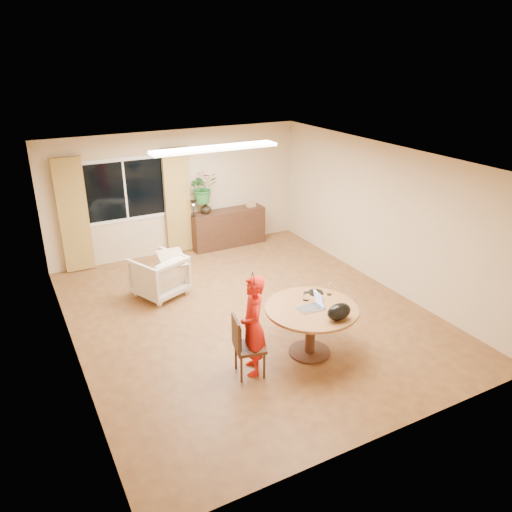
{
  "coord_description": "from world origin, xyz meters",
  "views": [
    {
      "loc": [
        -3.32,
        -6.53,
        4.12
      ],
      "look_at": [
        0.04,
        -0.2,
        1.12
      ],
      "focal_mm": 35.0,
      "sensor_mm": 36.0,
      "label": 1
    }
  ],
  "objects_px": {
    "dining_chair": "(250,346)",
    "child": "(253,326)",
    "dining_table": "(311,317)",
    "armchair": "(159,276)",
    "sideboard": "(228,228)"
  },
  "relations": [
    {
      "from": "dining_table",
      "to": "armchair",
      "type": "bearing_deg",
      "value": 115.49
    },
    {
      "from": "child",
      "to": "armchair",
      "type": "xyz_separation_m",
      "value": [
        -0.42,
        2.82,
        -0.34
      ]
    },
    {
      "from": "dining_table",
      "to": "armchair",
      "type": "relative_size",
      "value": 1.6
    },
    {
      "from": "dining_chair",
      "to": "child",
      "type": "height_order",
      "value": "child"
    },
    {
      "from": "dining_table",
      "to": "dining_chair",
      "type": "distance_m",
      "value": 1.01
    },
    {
      "from": "child",
      "to": "armchair",
      "type": "bearing_deg",
      "value": -153.89
    },
    {
      "from": "child",
      "to": "armchair",
      "type": "distance_m",
      "value": 2.87
    },
    {
      "from": "dining_table",
      "to": "sideboard",
      "type": "height_order",
      "value": "sideboard"
    },
    {
      "from": "child",
      "to": "sideboard",
      "type": "height_order",
      "value": "child"
    },
    {
      "from": "dining_chair",
      "to": "child",
      "type": "relative_size",
      "value": 0.62
    },
    {
      "from": "dining_chair",
      "to": "armchair",
      "type": "distance_m",
      "value": 2.88
    },
    {
      "from": "dining_table",
      "to": "sideboard",
      "type": "xyz_separation_m",
      "value": [
        0.77,
        4.44,
        -0.18
      ]
    },
    {
      "from": "dining_table",
      "to": "sideboard",
      "type": "bearing_deg",
      "value": 80.17
    },
    {
      "from": "dining_chair",
      "to": "sideboard",
      "type": "bearing_deg",
      "value": 80.47
    },
    {
      "from": "dining_table",
      "to": "dining_chair",
      "type": "bearing_deg",
      "value": -177.84
    }
  ]
}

